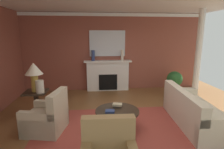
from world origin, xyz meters
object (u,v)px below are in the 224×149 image
(armchair_near_window, at_px, (47,119))
(vase_on_side_table, at_px, (40,86))
(vase_mantel_left, at_px, (93,56))
(fireplace, at_px, (108,76))
(sofa, at_px, (194,113))
(coffee_table, at_px, (117,115))
(potted_plant, at_px, (174,81))
(mantel_mirror, at_px, (107,43))
(vase_mantel_right, at_px, (122,55))
(table_lamp, at_px, (34,71))
(side_table, at_px, (37,102))

(armchair_near_window, relative_size, vase_on_side_table, 2.97)
(vase_mantel_left, distance_m, vase_on_side_table, 2.69)
(armchair_near_window, xyz_separation_m, vase_mantel_left, (1.04, 2.96, 1.06))
(fireplace, bearing_deg, vase_on_side_table, -129.20)
(sofa, height_order, coffee_table, sofa)
(fireplace, bearing_deg, potted_plant, -15.74)
(fireplace, xyz_separation_m, mantel_mirror, (0.00, 0.12, 1.25))
(mantel_mirror, bearing_deg, potted_plant, -18.38)
(fireplace, relative_size, mantel_mirror, 1.33)
(sofa, relative_size, vase_mantel_right, 5.38)
(table_lamp, height_order, vase_mantel_right, vase_mantel_right)
(coffee_table, xyz_separation_m, vase_mantel_left, (-0.53, 2.99, 1.04))
(armchair_near_window, bearing_deg, fireplace, 62.12)
(vase_mantel_right, bearing_deg, potted_plant, -18.74)
(armchair_near_window, relative_size, side_table, 1.36)
(fireplace, bearing_deg, vase_mantel_right, -5.13)
(fireplace, bearing_deg, table_lamp, -132.87)
(vase_mantel_right, xyz_separation_m, potted_plant, (1.84, -0.63, -0.88))
(mantel_mirror, distance_m, sofa, 3.94)
(vase_mantel_left, bearing_deg, sofa, -51.05)
(mantel_mirror, bearing_deg, armchair_near_window, -116.96)
(armchair_near_window, xyz_separation_m, vase_mantel_right, (2.14, 2.96, 1.07))
(sofa, height_order, vase_mantel_right, vase_mantel_right)
(mantel_mirror, xyz_separation_m, vase_mantel_left, (-0.55, -0.17, -0.44))
(vase_mantel_right, bearing_deg, mantel_mirror, 162.82)
(vase_on_side_table, bearing_deg, armchair_near_window, -66.56)
(table_lamp, xyz_separation_m, vase_on_side_table, (0.15, -0.12, -0.36))
(fireplace, xyz_separation_m, table_lamp, (-2.04, -2.20, 0.67))
(vase_mantel_left, bearing_deg, coffee_table, -79.90)
(fireplace, xyz_separation_m, sofa, (1.84, -3.01, -0.26))
(armchair_near_window, relative_size, vase_mantel_right, 2.37)
(mantel_mirror, distance_m, vase_mantel_left, 0.72)
(coffee_table, distance_m, potted_plant, 3.38)
(side_table, relative_size, potted_plant, 0.84)
(sofa, xyz_separation_m, vase_mantel_left, (-2.39, 2.96, 1.07))
(vase_mantel_right, bearing_deg, vase_mantel_left, 180.00)
(vase_on_side_table, bearing_deg, mantel_mirror, 52.22)
(sofa, distance_m, coffee_table, 1.86)
(coffee_table, relative_size, vase_mantel_left, 2.55)
(coffee_table, relative_size, vase_mantel_right, 2.50)
(sofa, distance_m, vase_on_side_table, 3.84)
(vase_mantel_right, distance_m, potted_plant, 2.14)
(table_lamp, height_order, vase_mantel_left, vase_mantel_left)
(armchair_near_window, height_order, vase_on_side_table, vase_on_side_table)
(armchair_near_window, distance_m, vase_on_side_table, 0.93)
(fireplace, bearing_deg, vase_mantel_left, -174.87)
(sofa, relative_size, potted_plant, 2.59)
(mantel_mirror, distance_m, armchair_near_window, 3.82)
(mantel_mirror, bearing_deg, side_table, -131.34)
(mantel_mirror, xyz_separation_m, sofa, (1.84, -3.13, -1.51))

